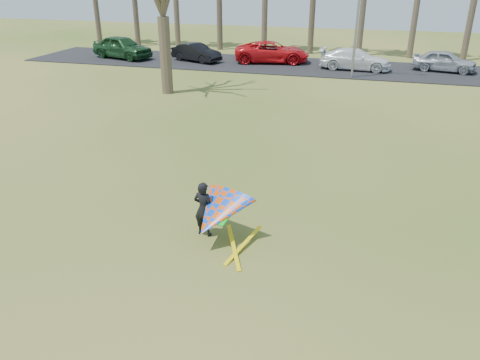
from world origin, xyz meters
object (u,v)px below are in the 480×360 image
(car_1, at_px, (196,52))
(car_2, at_px, (272,52))
(car_0, at_px, (122,47))
(car_3, at_px, (355,59))
(car_4, at_px, (444,61))
(kite_flyer, at_px, (216,213))
(streetlight, at_px, (361,6))

(car_1, bearing_deg, car_2, -57.87)
(car_0, bearing_deg, car_1, -71.13)
(car_3, relative_size, car_4, 1.18)
(car_4, height_order, kite_flyer, kite_flyer)
(car_2, bearing_deg, kite_flyer, 178.40)
(car_1, height_order, car_4, car_4)
(car_1, height_order, kite_flyer, kite_flyer)
(kite_flyer, bearing_deg, car_2, 98.91)
(car_3, xyz_separation_m, kite_flyer, (-2.23, -24.26, 0.07))
(streetlight, height_order, car_0, streetlight)
(streetlight, height_order, kite_flyer, streetlight)
(car_0, distance_m, kite_flyer, 28.63)
(car_3, bearing_deg, car_4, -77.77)
(car_2, distance_m, kite_flyer, 25.67)
(car_0, bearing_deg, car_4, -70.79)
(streetlight, xyz_separation_m, car_1, (-12.00, 2.64, -3.74))
(car_1, relative_size, car_4, 0.97)
(car_0, distance_m, car_2, 11.85)
(car_2, distance_m, car_4, 12.16)
(streetlight, height_order, car_1, streetlight)
(streetlight, height_order, car_2, streetlight)
(car_0, height_order, car_1, car_0)
(streetlight, xyz_separation_m, car_0, (-18.10, 2.34, -3.54))
(car_1, xyz_separation_m, car_2, (5.66, 1.14, 0.11))
(streetlight, xyz_separation_m, car_4, (5.82, 3.67, -3.69))
(car_0, bearing_deg, car_2, -67.00)
(car_1, height_order, car_2, car_2)
(car_3, bearing_deg, kite_flyer, 177.57)
(car_0, height_order, car_4, car_0)
(car_4, bearing_deg, streetlight, 134.29)
(car_3, xyz_separation_m, car_4, (5.96, 0.99, -0.00))
(streetlight, bearing_deg, car_4, 32.19)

